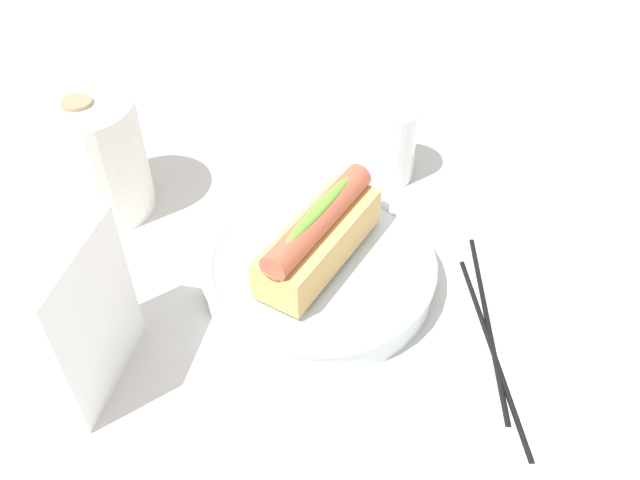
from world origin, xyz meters
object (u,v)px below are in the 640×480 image
object	(u,v)px
hotdog_front	(320,234)
chopstick_far	(493,348)
water_glass	(387,144)
napkin_box	(75,318)
paper_towel_roll	(93,158)
chopstick_near	(488,320)
serving_bowl	(320,268)

from	to	relation	value
hotdog_front	chopstick_far	bearing A→B (deg)	-93.27
water_glass	napkin_box	size ratio (longest dim) A/B	0.60
water_glass	paper_towel_roll	distance (m)	0.32
water_glass	paper_towel_roll	xyz separation A→B (m)	(-0.18, 0.26, 0.02)
water_glass	chopstick_near	world-z (taller)	water_glass
chopstick_far	paper_towel_roll	bearing A→B (deg)	57.76
hotdog_front	water_glass	world-z (taller)	hotdog_front
paper_towel_roll	chopstick_far	world-z (taller)	paper_towel_roll
hotdog_front	chopstick_far	size ratio (longest dim) A/B	0.70
hotdog_front	paper_towel_roll	world-z (taller)	paper_towel_roll
paper_towel_roll	napkin_box	distance (m)	0.23
serving_bowl	napkin_box	xyz separation A→B (m)	(-0.18, 0.13, 0.05)
serving_bowl	chopstick_far	world-z (taller)	serving_bowl
serving_bowl	chopstick_near	size ratio (longest dim) A/B	1.02
hotdog_front	paper_towel_roll	xyz separation A→B (m)	(0.01, 0.27, 0.00)
serving_bowl	chopstick_near	world-z (taller)	serving_bowl
water_glass	chopstick_far	bearing A→B (deg)	-138.01
paper_towel_roll	napkin_box	size ratio (longest dim) A/B	0.89
chopstick_far	napkin_box	bearing A→B (deg)	88.89
serving_bowl	water_glass	bearing A→B (deg)	1.39
paper_towel_roll	chopstick_far	distance (m)	0.45
chopstick_near	chopstick_far	xyz separation A→B (m)	(-0.03, -0.01, 0.00)
chopstick_near	chopstick_far	world-z (taller)	same
serving_bowl	chopstick_far	bearing A→B (deg)	-93.27
paper_towel_roll	serving_bowl	bearing A→B (deg)	-91.09
chopstick_near	paper_towel_roll	bearing A→B (deg)	68.77
hotdog_front	water_glass	bearing A→B (deg)	1.39
paper_towel_roll	napkin_box	world-z (taller)	napkin_box
napkin_box	paper_towel_roll	bearing A→B (deg)	23.75
water_glass	hotdog_front	bearing A→B (deg)	-178.61
water_glass	chopstick_near	size ratio (longest dim) A/B	0.41
chopstick_near	napkin_box	bearing A→B (deg)	101.12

